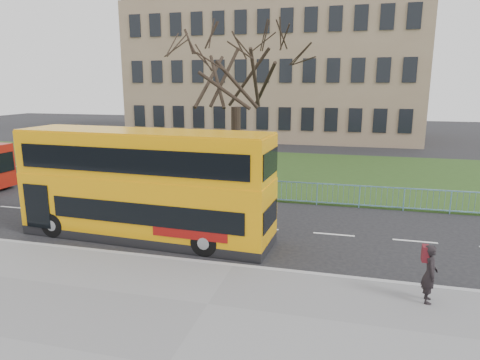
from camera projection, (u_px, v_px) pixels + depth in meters
name	position (u px, v px, depth m)	size (l,w,h in m)	color
ground	(245.00, 251.00, 15.22)	(120.00, 120.00, 0.00)	black
kerb	(233.00, 266.00, 13.74)	(80.00, 0.20, 0.14)	gray
grass_verge	(296.00, 172.00, 28.72)	(80.00, 15.40, 0.08)	#233A15
guard_railing	(276.00, 191.00, 21.33)	(40.00, 0.12, 1.10)	#6FA6C5
bare_tree	(236.00, 92.00, 24.21)	(7.39, 7.39, 10.56)	black
civic_building	(276.00, 73.00, 47.95)	(30.00, 15.00, 14.00)	#8D7259
yellow_bus	(144.00, 182.00, 16.08)	(9.83, 2.83, 4.08)	#F3A20A
pedestrian	(430.00, 274.00, 11.26)	(0.58, 0.38, 1.60)	black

